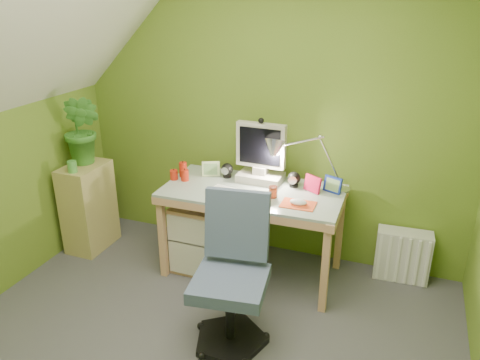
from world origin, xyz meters
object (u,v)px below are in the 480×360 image
(desk, at_px, (252,232))
(task_chair, at_px, (230,282))
(potted_plant, at_px, (83,130))
(desk_lamp, at_px, (321,150))
(side_ledge, at_px, (89,207))
(radiator, at_px, (402,255))
(monitor, at_px, (261,147))

(desk, distance_m, task_chair, 0.83)
(potted_plant, height_order, task_chair, potted_plant)
(desk_lamp, bearing_deg, side_ledge, -176.04)
(desk, bearing_deg, desk_lamp, 20.83)
(potted_plant, distance_m, radiator, 2.70)
(side_ledge, xyz_separation_m, radiator, (2.54, 0.43, -0.17))
(desk_lamp, distance_m, radiator, 1.06)
(desk_lamp, xyz_separation_m, task_chair, (-0.31, -0.99, -0.57))
(side_ledge, relative_size, radiator, 1.86)
(desk, distance_m, potted_plant, 1.59)
(desk, height_order, radiator, desk)
(desk, distance_m, monitor, 0.66)
(task_chair, height_order, radiator, task_chair)
(potted_plant, xyz_separation_m, task_chair, (1.57, -0.75, -0.59))
(desk, xyz_separation_m, desk_lamp, (0.45, 0.18, 0.66))
(radiator, bearing_deg, side_ledge, -173.34)
(desk, distance_m, side_ledge, 1.44)
(task_chair, bearing_deg, side_ledge, 148.00)
(desk_lamp, bearing_deg, radiator, 7.27)
(desk, relative_size, radiator, 3.30)
(monitor, xyz_separation_m, desk_lamp, (0.45, 0.00, 0.03))
(desk_lamp, height_order, potted_plant, desk_lamp)
(desk, relative_size, monitor, 2.37)
(radiator, bearing_deg, monitor, -175.71)
(desk, xyz_separation_m, monitor, (0.00, 0.18, 0.63))
(desk, xyz_separation_m, side_ledge, (-1.43, -0.11, 0.02))
(monitor, relative_size, desk_lamp, 0.90)
(desk_lamp, height_order, radiator, desk_lamp)
(desk, height_order, task_chair, task_chair)
(monitor, distance_m, potted_plant, 1.45)
(desk, bearing_deg, task_chair, -81.33)
(desk_lamp, bearing_deg, task_chair, -112.24)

